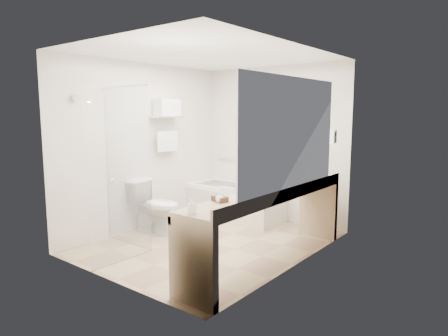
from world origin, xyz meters
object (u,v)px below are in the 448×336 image
Objects in this scene: bathtub at (235,202)px; amenity_basket at (220,199)px; toilet at (156,207)px; vanity_counter at (269,211)px; water_bottle_left at (307,174)px.

bathtub is 9.77× the size of amenity_basket.
bathtub is at bearing -29.51° from toilet.
amenity_basket reaches higher than bathtub.
amenity_basket is at bearing -123.41° from toilet.
vanity_counter is 1.99m from toilet.
water_bottle_left reaches higher than toilet.
toilet reaches higher than bathtub.
toilet is at bearing 157.75° from amenity_basket.
toilet is at bearing 179.09° from vanity_counter.
toilet is (-0.45, -1.36, 0.11)m from bathtub.
bathtub is 1.44m from toilet.
toilet is 4.82× the size of amenity_basket.
vanity_counter is at bearing -102.07° from toilet.
vanity_counter is 0.77m from amenity_basket.
amenity_basket reaches higher than toilet.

